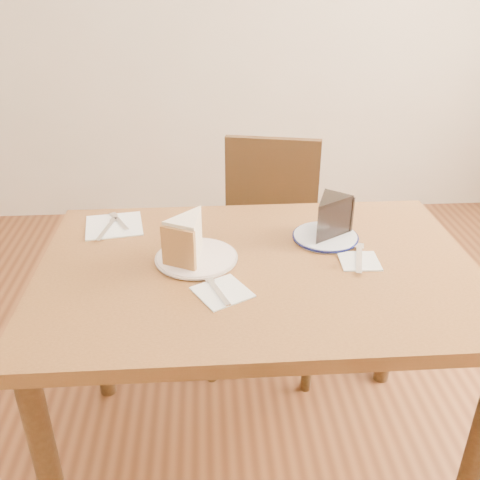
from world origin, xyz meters
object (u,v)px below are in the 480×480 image
plate_cream (196,258)px  carrot_cake (191,237)px  table (257,295)px  chair_far (267,245)px  chocolate_cake (327,220)px  plate_navy (325,237)px

plate_cream → carrot_cake: size_ratio=1.66×
table → carrot_cake: carrot_cake is taller
chair_far → carrot_cake: chair_far is taller
chair_far → chocolate_cake: size_ratio=6.70×
chair_far → carrot_cake: bearing=74.7°
chair_far → carrot_cake: 0.68m
chair_far → chocolate_cake: chair_far is taller
plate_navy → chocolate_cake: (0.00, -0.01, 0.06)m
plate_cream → carrot_cake: bearing=149.9°
carrot_cake → plate_cream: bearing=-3.2°
table → chair_far: bearing=80.5°
plate_navy → chocolate_cake: 0.06m
plate_cream → chocolate_cake: size_ratio=1.66×
table → chair_far: size_ratio=1.35×
plate_cream → carrot_cake: (-0.01, 0.01, 0.06)m
table → plate_navy: size_ratio=6.38×
plate_cream → chair_far: bearing=63.9°
chair_far → plate_cream: chair_far is taller
plate_navy → carrot_cake: bearing=-166.7°
table → plate_cream: size_ratio=5.46×
chocolate_cake → plate_navy: bearing=-42.9°
plate_cream → plate_navy: size_ratio=1.17×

